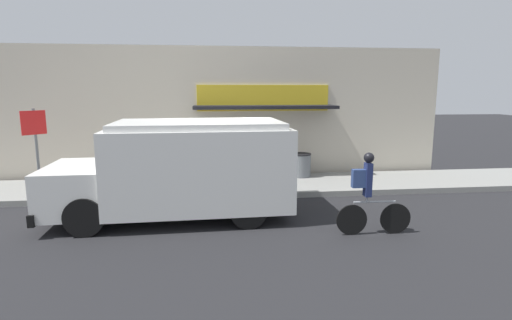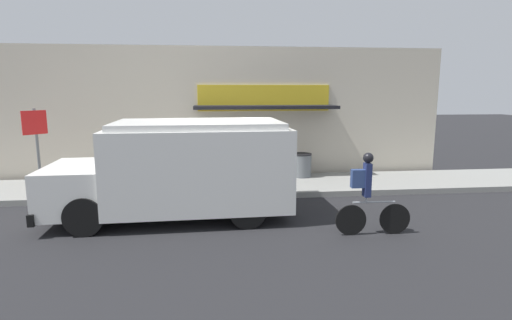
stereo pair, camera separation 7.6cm
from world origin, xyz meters
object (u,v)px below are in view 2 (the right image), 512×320
stop_sign_post (36,138)px  trash_bin (301,165)px  school_bus (183,168)px  cyclist (368,195)px

stop_sign_post → trash_bin: 7.50m
school_bus → stop_sign_post: size_ratio=2.37×
school_bus → stop_sign_post: 4.13m
school_bus → trash_bin: bearing=41.2°
stop_sign_post → trash_bin: (7.23, 1.60, -1.15)m
cyclist → trash_bin: cyclist is taller
cyclist → school_bus: bearing=158.1°
school_bus → stop_sign_post: (-3.76, 1.61, 0.54)m
cyclist → trash_bin: bearing=94.6°
cyclist → stop_sign_post: bearing=158.2°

